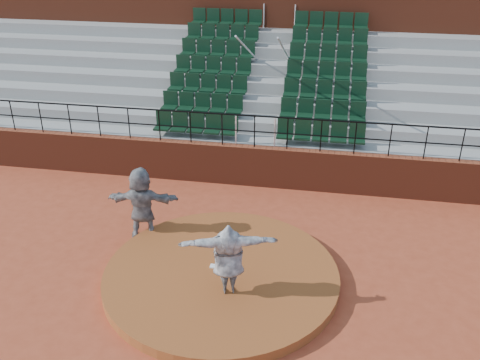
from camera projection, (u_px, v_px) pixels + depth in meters
name	position (u px, v px, depth m)	size (l,w,h in m)	color
ground	(221.00, 280.00, 12.59)	(90.00, 90.00, 0.00)	#A24024
pitchers_mound	(221.00, 276.00, 12.53)	(5.50, 5.50, 0.25)	brown
pitching_rubber	(223.00, 267.00, 12.60)	(0.60, 0.15, 0.03)	white
boundary_wall	(254.00, 166.00, 16.68)	(24.00, 0.30, 1.30)	maroon
wall_railing	(255.00, 124.00, 16.06)	(24.04, 0.05, 1.03)	black
seating_deck	(269.00, 104.00, 19.54)	(24.00, 5.97, 4.63)	gray
press_box_facade	(283.00, 25.00, 22.05)	(24.00, 3.00, 7.10)	maroon
pitcher	(228.00, 258.00, 11.48)	(2.10, 0.57, 1.71)	black
fielder	(142.00, 203.00, 13.83)	(1.86, 0.59, 2.00)	black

